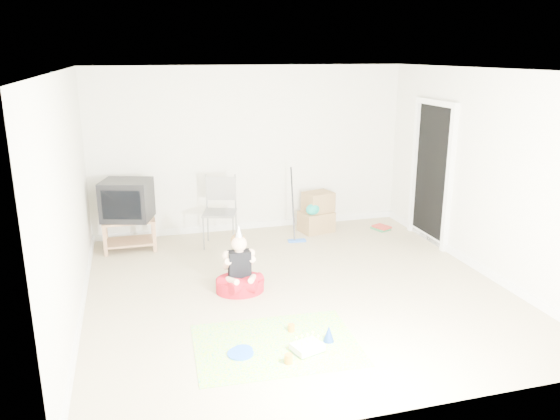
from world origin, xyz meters
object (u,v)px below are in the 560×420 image
object	(u,v)px
cardboard_boxes	(317,213)
crt_tv	(127,200)
tv_stand	(130,231)
seated_woman	(240,277)
birthday_cake	(307,348)
folding_chair	(220,213)

from	to	relation	value
cardboard_boxes	crt_tv	bearing A→B (deg)	-178.44
tv_stand	seated_woman	bearing A→B (deg)	-55.91
cardboard_boxes	birthday_cake	distance (m)	3.73
crt_tv	folding_chair	distance (m)	1.34
tv_stand	seated_woman	size ratio (longest dim) A/B	0.88
tv_stand	folding_chair	bearing A→B (deg)	-8.20
birthday_cake	folding_chair	bearing A→B (deg)	95.45
cardboard_boxes	birthday_cake	xyz separation A→B (m)	(-1.30, -3.48, -0.27)
tv_stand	crt_tv	xyz separation A→B (m)	(-0.00, 0.00, 0.48)
seated_woman	tv_stand	bearing A→B (deg)	124.09
birthday_cake	seated_woman	bearing A→B (deg)	102.75
tv_stand	crt_tv	bearing A→B (deg)	161.57
crt_tv	folding_chair	world-z (taller)	folding_chair
seated_woman	birthday_cake	bearing A→B (deg)	-77.25
tv_stand	crt_tv	size ratio (longest dim) A/B	1.11
crt_tv	folding_chair	xyz separation A→B (m)	(1.30, -0.19, -0.24)
folding_chair	cardboard_boxes	world-z (taller)	folding_chair
tv_stand	folding_chair	world-z (taller)	folding_chair
crt_tv	seated_woman	xyz separation A→B (m)	(1.26, -1.86, -0.57)
tv_stand	cardboard_boxes	distance (m)	2.91
folding_chair	seated_woman	bearing A→B (deg)	-91.45
tv_stand	birthday_cake	xyz separation A→B (m)	(1.61, -3.41, -0.23)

